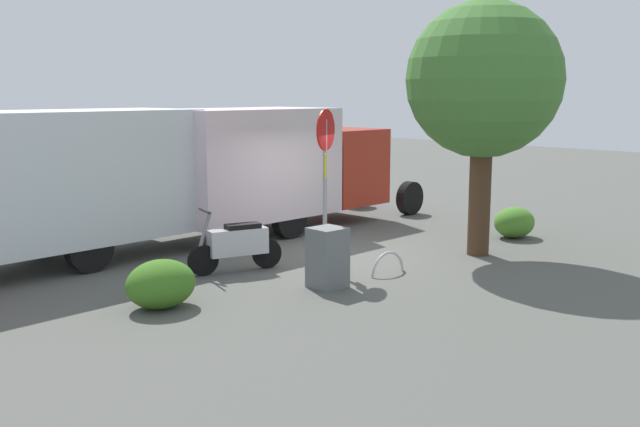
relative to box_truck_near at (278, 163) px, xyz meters
The scene contains 10 objects.
ground_plane 3.51m from the box_truck_near, 75.49° to the left, with size 60.00×60.00×0.00m, color #52534D.
box_truck_near is the anchor object (origin of this frame).
box_truck_far 5.84m from the box_truck_near, ahead, with size 8.11×2.70×2.93m.
motorcycle 4.34m from the box_truck_near, 39.86° to the left, with size 1.77×0.74×1.20m.
stop_sign 4.09m from the box_truck_near, 62.64° to the left, with size 0.71×0.33×2.97m.
street_tree 5.37m from the box_truck_near, 104.01° to the left, with size 3.08×3.08×5.06m.
utility_cabinet 5.49m from the box_truck_near, 59.09° to the left, with size 0.55×0.54×1.03m, color slate.
bike_rack_hoop 5.16m from the box_truck_near, 74.11° to the left, with size 0.85×0.85×0.05m, color #B7B7BC.
shrub_near_sign 5.65m from the box_truck_near, 126.69° to the left, with size 1.03×0.84×0.70m, color #477F28.
shrub_mid_verge 6.74m from the box_truck_near, 34.51° to the left, with size 1.10×0.90×0.75m, color #3C711F.
Camera 1 is at (10.22, 10.27, 3.27)m, focal length 40.77 mm.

